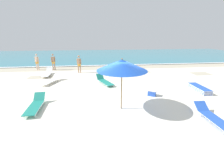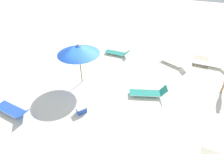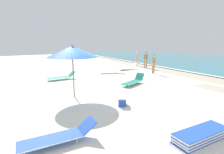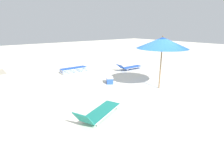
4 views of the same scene
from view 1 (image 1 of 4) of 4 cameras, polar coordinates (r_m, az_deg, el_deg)
ground_plane at (r=8.85m, az=1.52°, el=-9.66°), size 60.00×60.00×0.16m
ocean_water at (r=28.33m, az=-4.19°, el=8.27°), size 60.00×19.79×0.07m
beach_umbrella at (r=7.26m, az=3.80°, el=4.52°), size 2.49×2.49×2.65m
lounger_stack at (r=11.90m, az=30.28°, el=-3.86°), size 0.67×1.90×0.32m
sun_lounger_under_umbrella at (r=11.78m, az=-2.91°, el=-1.54°), size 1.37×2.17×0.62m
sun_lounger_beside_umbrella at (r=8.19m, az=34.15°, el=-12.56°), size 0.67×2.15×0.52m
sun_lounger_near_water_left at (r=12.96m, az=-22.13°, el=-1.13°), size 1.32×2.14×0.53m
sun_lounger_near_water_right at (r=15.43m, az=-23.38°, el=1.33°), size 0.72×2.26×0.59m
sun_lounger_mid_beach_solo at (r=8.84m, az=-27.20°, el=-9.47°), size 0.71×2.07×0.56m
beachgoer_wading_adult at (r=15.40m, az=-12.44°, el=5.24°), size 0.44×0.27×1.76m
beachgoer_shoreline_child at (r=18.21m, az=-26.70°, el=5.52°), size 0.44×0.27×1.76m
beachgoer_strolling_adult at (r=17.47m, az=-21.49°, el=5.74°), size 0.40×0.30×1.76m
cooler_box at (r=9.85m, az=14.99°, el=-5.82°), size 0.61×0.56×0.37m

